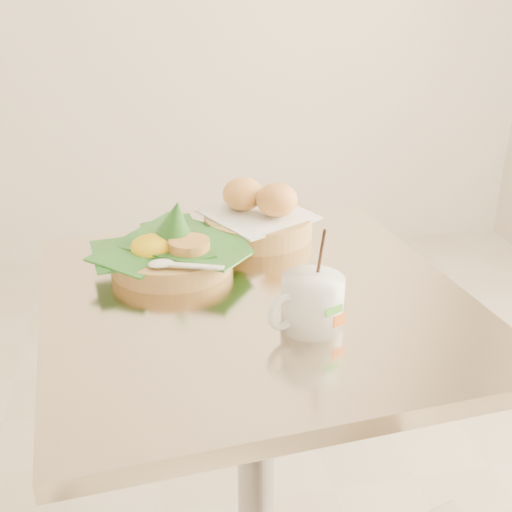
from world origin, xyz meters
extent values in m
cylinder|color=gray|center=(0.19, -0.06, 0.37)|extent=(0.07, 0.07, 0.69)
cube|color=beige|center=(0.19, -0.06, 0.73)|extent=(0.76, 0.76, 0.03)
cylinder|color=tan|center=(0.06, 0.08, 0.77)|extent=(0.22, 0.22, 0.04)
cone|color=#19571E|center=(0.07, 0.09, 0.83)|extent=(0.12, 0.13, 0.11)
ellipsoid|color=yellow|center=(0.02, 0.08, 0.79)|extent=(0.08, 0.08, 0.05)
cylinder|color=#CC9347|center=(0.09, 0.06, 0.80)|extent=(0.07, 0.07, 0.02)
cylinder|color=tan|center=(0.24, 0.20, 0.77)|extent=(0.22, 0.22, 0.04)
cube|color=white|center=(0.24, 0.20, 0.80)|extent=(0.25, 0.25, 0.01)
ellipsoid|color=#C9752E|center=(0.22, 0.23, 0.83)|extent=(0.08, 0.08, 0.07)
ellipsoid|color=#C9752E|center=(0.28, 0.18, 0.83)|extent=(0.08, 0.08, 0.07)
cylinder|color=white|center=(0.25, -0.17, 0.79)|extent=(0.10, 0.10, 0.08)
torus|color=white|center=(0.20, -0.19, 0.79)|extent=(0.06, 0.04, 0.06)
cylinder|color=#482014|center=(0.25, -0.17, 0.83)|extent=(0.09, 0.09, 0.01)
cylinder|color=black|center=(0.26, -0.16, 0.85)|extent=(0.01, 0.05, 0.12)
cube|color=green|center=(0.27, -0.22, 0.80)|extent=(0.03, 0.01, 0.01)
cube|color=orange|center=(0.28, -0.21, 0.78)|extent=(0.02, 0.01, 0.02)
camera|label=1|loc=(0.01, -1.00, 1.26)|focal=45.00mm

